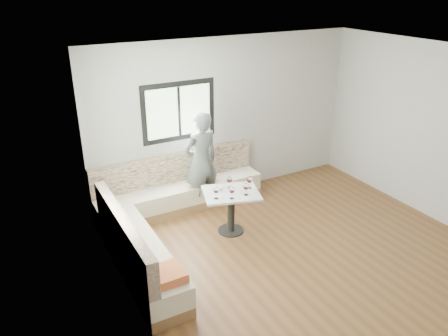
# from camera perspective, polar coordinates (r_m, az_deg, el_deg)

# --- Properties ---
(room) EXTENTS (5.01, 5.01, 2.81)m
(room) POSITION_cam_1_polar(r_m,az_deg,el_deg) (5.80, 11.29, 0.17)
(room) COLOR brown
(room) RESTS_ON ground
(banquette) EXTENTS (2.90, 2.80, 0.95)m
(banquette) POSITION_cam_1_polar(r_m,az_deg,el_deg) (6.80, -7.89, -6.05)
(banquette) COLOR olive
(banquette) RESTS_ON ground
(table) EXTENTS (0.99, 0.87, 0.68)m
(table) POSITION_cam_1_polar(r_m,az_deg,el_deg) (6.71, 0.93, -4.47)
(table) COLOR black
(table) RESTS_ON ground
(person) EXTENTS (0.67, 0.48, 1.73)m
(person) POSITION_cam_1_polar(r_m,az_deg,el_deg) (7.25, -3.01, 0.83)
(person) COLOR #515757
(person) RESTS_ON ground
(olive_ramekin) EXTENTS (0.11, 0.11, 0.04)m
(olive_ramekin) POSITION_cam_1_polar(r_m,az_deg,el_deg) (6.70, -0.70, -2.65)
(olive_ramekin) COLOR white
(olive_ramekin) RESTS_ON table
(wine_glass_a) EXTENTS (0.09, 0.09, 0.19)m
(wine_glass_a) POSITION_cam_1_polar(r_m,az_deg,el_deg) (6.38, -1.03, -2.94)
(wine_glass_a) COLOR white
(wine_glass_a) RESTS_ON table
(wine_glass_b) EXTENTS (0.09, 0.09, 0.19)m
(wine_glass_b) POSITION_cam_1_polar(r_m,az_deg,el_deg) (6.38, 1.04, -2.94)
(wine_glass_b) COLOR white
(wine_glass_b) RESTS_ON table
(wine_glass_c) EXTENTS (0.09, 0.09, 0.19)m
(wine_glass_c) POSITION_cam_1_polar(r_m,az_deg,el_deg) (6.49, 2.90, -2.48)
(wine_glass_c) COLOR white
(wine_glass_c) RESTS_ON table
(wine_glass_d) EXTENTS (0.09, 0.09, 0.19)m
(wine_glass_d) POSITION_cam_1_polar(r_m,az_deg,el_deg) (6.70, 0.72, -1.58)
(wine_glass_d) COLOR white
(wine_glass_d) RESTS_ON table
(wine_glass_e) EXTENTS (0.09, 0.09, 0.19)m
(wine_glass_e) POSITION_cam_1_polar(r_m,az_deg,el_deg) (6.71, 3.35, -1.59)
(wine_glass_e) COLOR white
(wine_glass_e) RESTS_ON table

